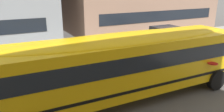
{
  "coord_description": "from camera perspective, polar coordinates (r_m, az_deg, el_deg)",
  "views": [
    {
      "loc": [
        -4.28,
        -8.68,
        4.66
      ],
      "look_at": [
        0.04,
        -0.65,
        1.82
      ],
      "focal_mm": 34.51,
      "sensor_mm": 36.0,
      "label": 1
    }
  ],
  "objects": [
    {
      "name": "sidewalk_far",
      "position": [
        17.53,
        -13.13,
        1.47
      ],
      "size": [
        120.0,
        3.0,
        0.01
      ],
      "primitive_type": "cube",
      "color": "gray",
      "rests_on": "ground_plane"
    },
    {
      "name": "ground_plane",
      "position": [
        10.74,
        -1.85,
        -8.4
      ],
      "size": [
        400.0,
        400.0,
        0.0
      ],
      "primitive_type": "plane",
      "color": "#54514F"
    },
    {
      "name": "school_bus",
      "position": [
        9.4,
        5.74,
        -1.08
      ],
      "size": [
        12.92,
        3.29,
        2.87
      ],
      "rotation": [
        0.0,
        0.0,
        -0.03
      ],
      "color": "yellow",
      "rests_on": "ground_plane"
    },
    {
      "name": "lane_centreline",
      "position": [
        10.74,
        -1.85,
        -8.39
      ],
      "size": [
        110.0,
        0.16,
        0.01
      ],
      "primitive_type": "cube",
      "color": "silver",
      "rests_on": "ground_plane"
    },
    {
      "name": "parked_car_grey_under_tree",
      "position": [
        19.09,
        13.99,
        5.29
      ],
      "size": [
        3.92,
        1.91,
        1.64
      ],
      "rotation": [
        0.0,
        0.0,
        -0.01
      ],
      "color": "gray",
      "rests_on": "ground_plane"
    }
  ]
}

